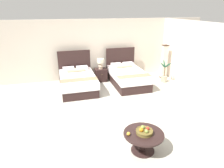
{
  "coord_description": "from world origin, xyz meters",
  "views": [
    {
      "loc": [
        -1.64,
        -5.46,
        3.0
      ],
      "look_at": [
        -0.01,
        0.54,
        0.61
      ],
      "focal_mm": 32.06,
      "sensor_mm": 36.0,
      "label": 1
    }
  ],
  "objects_px": {
    "fruit_bowl": "(144,131)",
    "floor_lamp_corner": "(164,62)",
    "potted_palm": "(164,76)",
    "table_lamp": "(101,63)",
    "coffee_table": "(143,138)",
    "nightstand": "(101,75)",
    "loose_apple": "(128,134)",
    "bed_near_window": "(78,81)",
    "bed_near_corner": "(127,76)"
  },
  "relations": [
    {
      "from": "fruit_bowl",
      "to": "floor_lamp_corner",
      "type": "xyz_separation_m",
      "value": [
        2.87,
        4.4,
        0.23
      ]
    },
    {
      "from": "potted_palm",
      "to": "floor_lamp_corner",
      "type": "bearing_deg",
      "value": 66.16
    },
    {
      "from": "table_lamp",
      "to": "floor_lamp_corner",
      "type": "xyz_separation_m",
      "value": [
        2.81,
        -0.31,
        -0.07
      ]
    },
    {
      "from": "table_lamp",
      "to": "coffee_table",
      "type": "xyz_separation_m",
      "value": [
        -0.06,
        -4.7,
        -0.47
      ]
    },
    {
      "from": "nightstand",
      "to": "floor_lamp_corner",
      "type": "bearing_deg",
      "value": -5.93
    },
    {
      "from": "loose_apple",
      "to": "potted_palm",
      "type": "relative_size",
      "value": 0.09
    },
    {
      "from": "floor_lamp_corner",
      "to": "fruit_bowl",
      "type": "bearing_deg",
      "value": -123.14
    },
    {
      "from": "potted_palm",
      "to": "loose_apple",
      "type": "bearing_deg",
      "value": -127.85
    },
    {
      "from": "bed_near_window",
      "to": "table_lamp",
      "type": "relative_size",
      "value": 4.72
    },
    {
      "from": "potted_palm",
      "to": "coffee_table",
      "type": "bearing_deg",
      "value": -124.41
    },
    {
      "from": "table_lamp",
      "to": "potted_palm",
      "type": "relative_size",
      "value": 0.47
    },
    {
      "from": "bed_near_corner",
      "to": "coffee_table",
      "type": "relative_size",
      "value": 2.44
    },
    {
      "from": "table_lamp",
      "to": "fruit_bowl",
      "type": "height_order",
      "value": "table_lamp"
    },
    {
      "from": "bed_near_corner",
      "to": "coffee_table",
      "type": "xyz_separation_m",
      "value": [
        -1.04,
        -4.02,
        0.0
      ]
    },
    {
      "from": "bed_near_corner",
      "to": "loose_apple",
      "type": "bearing_deg",
      "value": -109.04
    },
    {
      "from": "bed_near_window",
      "to": "nightstand",
      "type": "bearing_deg",
      "value": 31.84
    },
    {
      "from": "loose_apple",
      "to": "floor_lamp_corner",
      "type": "xyz_separation_m",
      "value": [
        3.22,
        4.38,
        0.24
      ]
    },
    {
      "from": "loose_apple",
      "to": "floor_lamp_corner",
      "type": "bearing_deg",
      "value": 53.62
    },
    {
      "from": "bed_near_corner",
      "to": "nightstand",
      "type": "relative_size",
      "value": 3.92
    },
    {
      "from": "bed_near_window",
      "to": "loose_apple",
      "type": "bearing_deg",
      "value": -80.7
    },
    {
      "from": "fruit_bowl",
      "to": "potted_palm",
      "type": "relative_size",
      "value": 0.4
    },
    {
      "from": "bed_near_corner",
      "to": "table_lamp",
      "type": "distance_m",
      "value": 1.28
    },
    {
      "from": "nightstand",
      "to": "loose_apple",
      "type": "relative_size",
      "value": 6.79
    },
    {
      "from": "loose_apple",
      "to": "potted_palm",
      "type": "distance_m",
      "value": 4.88
    },
    {
      "from": "floor_lamp_corner",
      "to": "loose_apple",
      "type": "bearing_deg",
      "value": -126.38
    },
    {
      "from": "table_lamp",
      "to": "potted_palm",
      "type": "distance_m",
      "value": 2.77
    },
    {
      "from": "table_lamp",
      "to": "fruit_bowl",
      "type": "bearing_deg",
      "value": -90.7
    },
    {
      "from": "floor_lamp_corner",
      "to": "bed_near_window",
      "type": "bearing_deg",
      "value": -174.56
    },
    {
      "from": "table_lamp",
      "to": "fruit_bowl",
      "type": "relative_size",
      "value": 1.17
    },
    {
      "from": "bed_near_window",
      "to": "bed_near_corner",
      "type": "bearing_deg",
      "value": -0.02
    },
    {
      "from": "bed_near_window",
      "to": "bed_near_corner",
      "type": "xyz_separation_m",
      "value": [
        2.04,
        -0.0,
        0.0
      ]
    },
    {
      "from": "fruit_bowl",
      "to": "potted_palm",
      "type": "distance_m",
      "value": 4.69
    },
    {
      "from": "nightstand",
      "to": "fruit_bowl",
      "type": "xyz_separation_m",
      "value": [
        -0.06,
        -4.69,
        0.24
      ]
    },
    {
      "from": "coffee_table",
      "to": "floor_lamp_corner",
      "type": "xyz_separation_m",
      "value": [
        2.88,
        4.39,
        0.4
      ]
    },
    {
      "from": "potted_palm",
      "to": "table_lamp",
      "type": "bearing_deg",
      "value": 161.96
    },
    {
      "from": "bed_near_corner",
      "to": "floor_lamp_corner",
      "type": "bearing_deg",
      "value": 11.37
    },
    {
      "from": "floor_lamp_corner",
      "to": "potted_palm",
      "type": "relative_size",
      "value": 1.58
    },
    {
      "from": "coffee_table",
      "to": "potted_palm",
      "type": "bearing_deg",
      "value": 55.59
    },
    {
      "from": "nightstand",
      "to": "loose_apple",
      "type": "distance_m",
      "value": 4.69
    },
    {
      "from": "fruit_bowl",
      "to": "nightstand",
      "type": "bearing_deg",
      "value": 89.3
    },
    {
      "from": "table_lamp",
      "to": "bed_near_corner",
      "type": "bearing_deg",
      "value": -35.08
    },
    {
      "from": "loose_apple",
      "to": "floor_lamp_corner",
      "type": "distance_m",
      "value": 5.44
    },
    {
      "from": "floor_lamp_corner",
      "to": "coffee_table",
      "type": "bearing_deg",
      "value": -123.25
    },
    {
      "from": "bed_near_window",
      "to": "fruit_bowl",
      "type": "relative_size",
      "value": 5.54
    },
    {
      "from": "bed_near_corner",
      "to": "nightstand",
      "type": "bearing_deg",
      "value": 145.72
    },
    {
      "from": "bed_near_window",
      "to": "coffee_table",
      "type": "xyz_separation_m",
      "value": [
        1.0,
        -4.02,
        0.0
      ]
    },
    {
      "from": "bed_near_window",
      "to": "floor_lamp_corner",
      "type": "height_order",
      "value": "floor_lamp_corner"
    },
    {
      "from": "bed_near_corner",
      "to": "table_lamp",
      "type": "relative_size",
      "value": 4.93
    },
    {
      "from": "bed_near_corner",
      "to": "nightstand",
      "type": "distance_m",
      "value": 1.18
    },
    {
      "from": "bed_near_corner",
      "to": "loose_apple",
      "type": "distance_m",
      "value": 4.24
    }
  ]
}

